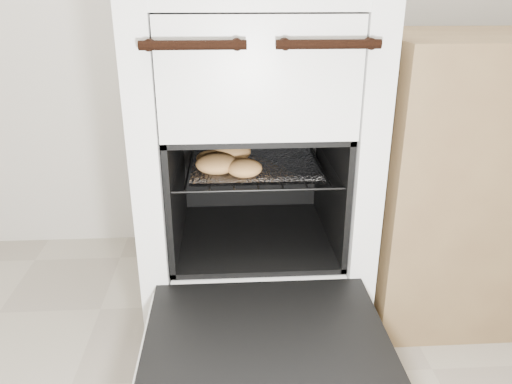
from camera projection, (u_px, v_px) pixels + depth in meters
stove at (253, 157)px, 1.60m from camera, size 0.66×0.73×1.01m
oven_door at (266, 339)px, 1.19m from camera, size 0.59×0.46×0.04m
oven_rack at (254, 164)px, 1.53m from camera, size 0.48×0.46×0.01m
foil_sheet at (255, 164)px, 1.51m from camera, size 0.37×0.33×0.01m
baked_rolls at (226, 159)px, 1.46m from camera, size 0.21×0.26×0.06m
counter at (499, 174)px, 1.62m from camera, size 0.88×0.59×0.88m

